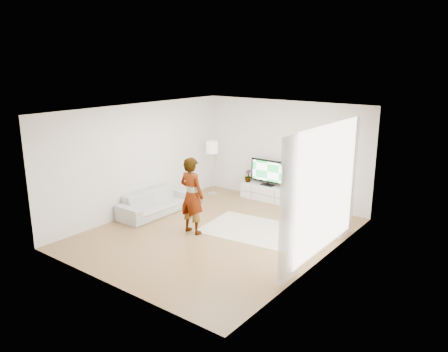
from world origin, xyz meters
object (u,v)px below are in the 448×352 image
Objects in this scene: player at (192,195)px; floor_lamp at (212,149)px; media_console at (267,193)px; rug at (253,229)px; television at (268,172)px; sofa at (156,203)px.

player is 3.09m from floor_lamp.
rug is at bearing -66.04° from media_console.
rug is 1.67m from player.
television is at bearing 16.18° from floor_lamp.
sofa is (-2.61, -0.58, 0.29)m from rug.
floor_lamp reaches higher than rug.
media_console is at bearing -32.09° from sofa.
media_console is 0.74× the size of sofa.
television is 3.11m from player.
sofa is (-1.60, 0.40, -0.59)m from player.
media_console is 3.17m from sofa.
sofa is at bearing -91.71° from floor_lamp.
sofa is at bearing -121.98° from media_console.
player is at bearing -104.14° from sofa.
floor_lamp is at bearing 146.84° from rug.
floor_lamp is at bearing -58.67° from player.
rug is 1.43× the size of floor_lamp.
rug is at bearing -33.16° from floor_lamp.
television is at bearing 113.69° from rug.
floor_lamp reaches higher than media_console.
floor_lamp is (-2.54, 1.66, 1.33)m from rug.
floor_lamp is at bearing -163.82° from television.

